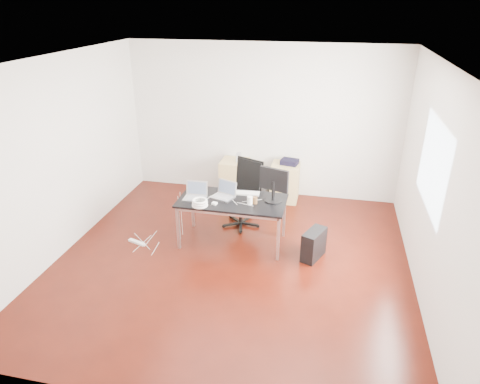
% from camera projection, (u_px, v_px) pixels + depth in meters
% --- Properties ---
extents(room_shell, '(5.00, 5.00, 5.00)m').
position_uv_depth(room_shell, '(234.00, 171.00, 5.61)').
color(room_shell, '#350C06').
rests_on(room_shell, ground).
extents(desk, '(1.60, 0.80, 0.73)m').
position_uv_depth(desk, '(232.00, 203.00, 6.39)').
color(desk, black).
rests_on(desk, ground).
extents(office_chair, '(0.63, 0.64, 1.08)m').
position_uv_depth(office_chair, '(244.00, 190.00, 6.99)').
color(office_chair, black).
rests_on(office_chair, ground).
extents(filing_cabinet_left, '(0.50, 0.50, 0.70)m').
position_uv_depth(filing_cabinet_left, '(235.00, 178.00, 8.13)').
color(filing_cabinet_left, tan).
rests_on(filing_cabinet_left, ground).
extents(filing_cabinet_right, '(0.50, 0.50, 0.70)m').
position_uv_depth(filing_cabinet_right, '(285.00, 182.00, 7.94)').
color(filing_cabinet_right, tan).
rests_on(filing_cabinet_right, ground).
extents(pc_tower, '(0.36, 0.49, 0.44)m').
position_uv_depth(pc_tower, '(314.00, 244.00, 6.19)').
color(pc_tower, black).
rests_on(pc_tower, ground).
extents(wastebasket, '(0.32, 0.32, 0.28)m').
position_uv_depth(wastebasket, '(263.00, 193.00, 8.01)').
color(wastebasket, black).
rests_on(wastebasket, ground).
extents(power_strip, '(0.30, 0.15, 0.04)m').
position_uv_depth(power_strip, '(137.00, 242.00, 6.63)').
color(power_strip, white).
rests_on(power_strip, ground).
extents(laptop_left, '(0.34, 0.26, 0.23)m').
position_uv_depth(laptop_left, '(195.00, 194.00, 6.42)').
color(laptop_left, silver).
rests_on(laptop_left, desk).
extents(laptop_right, '(0.40, 0.35, 0.23)m').
position_uv_depth(laptop_right, '(224.00, 193.00, 6.45)').
color(laptop_right, silver).
rests_on(laptop_right, desk).
extents(monitor, '(0.44, 0.26, 0.51)m').
position_uv_depth(monitor, '(274.00, 183.00, 6.23)').
color(monitor, black).
rests_on(monitor, desk).
extents(keyboard, '(0.45, 0.17, 0.02)m').
position_uv_depth(keyboard, '(245.00, 193.00, 6.56)').
color(keyboard, white).
rests_on(keyboard, desk).
extents(cup_white, '(0.08, 0.08, 0.12)m').
position_uv_depth(cup_white, '(250.00, 200.00, 6.22)').
color(cup_white, white).
rests_on(cup_white, desk).
extents(cup_brown, '(0.10, 0.10, 0.10)m').
position_uv_depth(cup_brown, '(255.00, 200.00, 6.24)').
color(cup_brown, brown).
rests_on(cup_brown, desk).
extents(cable_coil, '(0.24, 0.24, 0.11)m').
position_uv_depth(cable_coil, '(200.00, 203.00, 6.15)').
color(cable_coil, white).
rests_on(cable_coil, desk).
extents(power_adapter, '(0.08, 0.08, 0.03)m').
position_uv_depth(power_adapter, '(214.00, 203.00, 6.23)').
color(power_adapter, white).
rests_on(power_adapter, desk).
extents(speaker, '(0.09, 0.08, 0.18)m').
position_uv_depth(speaker, '(239.00, 157.00, 7.88)').
color(speaker, '#9E9E9E').
rests_on(speaker, filing_cabinet_left).
extents(navy_garment, '(0.34, 0.30, 0.09)m').
position_uv_depth(navy_garment, '(290.00, 162.00, 7.80)').
color(navy_garment, black).
rests_on(navy_garment, filing_cabinet_right).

